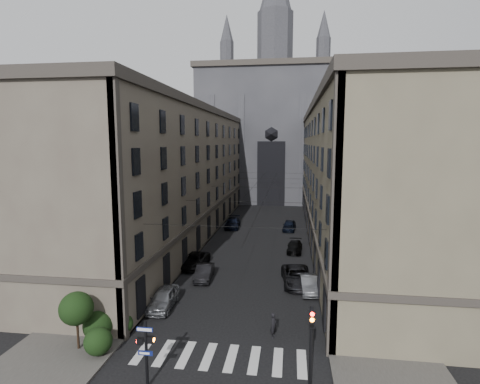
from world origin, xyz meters
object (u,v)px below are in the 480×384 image
at_px(car_right_near, 309,284).
at_px(car_right_midfar, 295,247).
at_px(car_left_midfar, 194,260).
at_px(gothic_tower, 274,126).
at_px(car_left_far, 233,223).
at_px(car_right_far, 289,225).
at_px(pedestrian, 274,325).
at_px(pedestrian_signal_left, 146,349).
at_px(car_left_near, 163,298).
at_px(car_left_midnear, 204,272).
at_px(traffic_light_right, 311,340).
at_px(car_right_midnear, 297,276).

height_order(car_right_near, car_right_midfar, car_right_near).
bearing_deg(car_left_midfar, gothic_tower, 87.99).
relative_size(car_left_far, car_right_far, 1.18).
xyz_separation_m(gothic_tower, car_right_far, (4.21, -33.90, -17.00)).
height_order(car_right_near, pedestrian, pedestrian).
bearing_deg(pedestrian, car_left_midfar, 54.15).
bearing_deg(car_right_near, car_right_far, 90.72).
relative_size(pedestrian_signal_left, car_left_near, 0.84).
bearing_deg(pedestrian, car_right_midfar, 15.62).
height_order(car_left_midnear, car_left_far, car_left_far).
height_order(gothic_tower, traffic_light_right, gothic_tower).
distance_m(pedestrian_signal_left, car_left_midfar, 20.78).
relative_size(car_left_near, car_right_midfar, 1.06).
bearing_deg(car_left_far, car_right_near, -68.77).
bearing_deg(car_right_far, car_right_midfar, -81.47).
bearing_deg(car_left_far, pedestrian_signal_left, -90.82).
bearing_deg(traffic_light_right, car_left_midfar, 120.38).
bearing_deg(car_right_far, car_left_midfar, -113.89).
distance_m(traffic_light_right, car_right_midfar, 27.58).
relative_size(traffic_light_right, car_left_far, 0.94).
xyz_separation_m(traffic_light_right, car_left_midfar, (-11.80, 20.13, -2.55)).
relative_size(gothic_tower, car_left_far, 10.52).
xyz_separation_m(car_right_near, pedestrian, (-2.87, -8.68, 0.16)).
distance_m(car_left_far, car_right_near, 27.30).
relative_size(car_right_near, pedestrian, 2.49).
xyz_separation_m(car_right_midnear, pedestrian, (-1.78, -10.27, 0.07)).
bearing_deg(traffic_light_right, car_left_near, 140.48).
xyz_separation_m(car_left_midfar, car_right_midnear, (11.31, -3.78, 0.09)).
distance_m(car_left_near, car_right_midfar, 20.96).
height_order(car_left_far, car_right_midnear, car_right_midnear).
relative_size(car_left_midfar, car_right_near, 1.18).
height_order(car_left_midnear, pedestrian, pedestrian).
xyz_separation_m(traffic_light_right, pedestrian, (-2.27, 6.08, -2.39)).
relative_size(traffic_light_right, car_right_near, 1.16).
bearing_deg(car_right_near, car_left_near, -161.28).
bearing_deg(traffic_light_right, car_left_midnear, 120.69).
height_order(car_left_far, pedestrian, pedestrian).
relative_size(gothic_tower, car_right_far, 12.39).
bearing_deg(car_left_near, car_right_midfar, 56.60).
xyz_separation_m(car_right_near, car_right_midfar, (-1.23, 12.68, -0.08)).
xyz_separation_m(car_left_midnear, car_left_far, (-0.74, 23.17, 0.06)).
xyz_separation_m(gothic_tower, car_left_near, (-6.08, -63.41, -16.98)).
bearing_deg(car_right_near, car_right_midfar, 91.60).
xyz_separation_m(car_left_near, car_right_midfar, (11.04, 17.81, -0.16)).
distance_m(pedestrian_signal_left, car_left_far, 40.16).
bearing_deg(pedestrian_signal_left, car_right_far, 78.95).
height_order(car_left_far, car_right_far, car_left_far).
xyz_separation_m(car_left_near, car_left_midnear, (1.88, 6.88, -0.08)).
distance_m(gothic_tower, car_left_near, 65.92).
xyz_separation_m(pedestrian_signal_left, car_left_midfar, (-2.69, 20.55, -1.58)).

